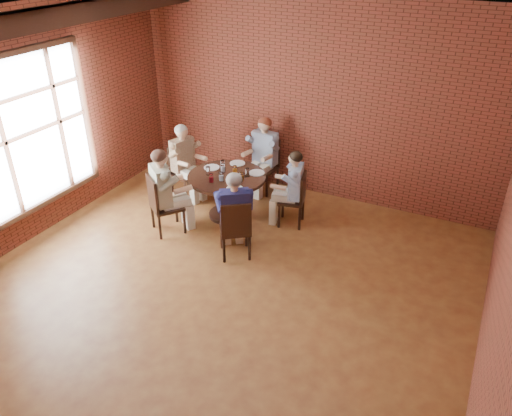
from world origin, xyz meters
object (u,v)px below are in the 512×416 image
at_px(diner_b, 263,156).
at_px(diner_e, 235,215).
at_px(chair_c, 183,169).
at_px(chair_d, 161,203).
at_px(dining_table, 227,188).
at_px(diner_a, 292,189).
at_px(chair_b, 266,162).
at_px(diner_c, 185,162).
at_px(chair_e, 236,228).
at_px(diner_d, 166,192).
at_px(smartphone, 234,186).
at_px(chair_a, 296,197).

distance_m(diner_b, diner_e, 2.13).
distance_m(diner_b, chair_c, 1.46).
bearing_deg(chair_d, dining_table, -90.00).
xyz_separation_m(diner_a, diner_b, (-0.94, 0.87, 0.06)).
relative_size(chair_c, diner_e, 0.70).
bearing_deg(chair_b, chair_d, -104.87).
bearing_deg(diner_e, chair_c, -70.73).
bearing_deg(diner_e, diner_a, -143.31).
xyz_separation_m(diner_a, diner_e, (-0.38, -1.18, 0.04)).
relative_size(diner_c, chair_d, 1.38).
distance_m(diner_a, chair_e, 1.30).
distance_m(diner_b, diner_d, 2.08).
relative_size(diner_c, diner_d, 0.96).
distance_m(dining_table, chair_e, 1.23).
height_order(dining_table, chair_d, chair_d).
relative_size(diner_b, diner_d, 0.99).
height_order(diner_a, chair_e, diner_a).
relative_size(dining_table, smartphone, 9.04).
bearing_deg(diner_d, diner_a, -110.42).
height_order(chair_e, diner_e, diner_e).
height_order(chair_a, chair_c, chair_c).
bearing_deg(diner_e, chair_a, -146.25).
bearing_deg(smartphone, diner_c, 175.62).
height_order(chair_a, diner_b, diner_b).
distance_m(chair_c, diner_c, 0.18).
relative_size(diner_a, chair_d, 1.31).
height_order(chair_b, chair_c, chair_b).
xyz_separation_m(diner_b, diner_d, (-0.73, -1.95, 0.01)).
distance_m(dining_table, chair_c, 1.13).
bearing_deg(diner_c, dining_table, -90.00).
distance_m(diner_c, smartphone, 1.43).
bearing_deg(diner_d, chair_a, -111.15).
relative_size(chair_b, diner_e, 0.72).
bearing_deg(smartphone, chair_e, -39.96).
bearing_deg(chair_b, diner_c, -135.01).
bearing_deg(smartphone, dining_table, 154.88).
height_order(diner_b, diner_e, diner_b).
xyz_separation_m(chair_b, chair_d, (-0.79, -2.12, 0.00)).
bearing_deg(diner_e, diner_b, -110.31).
bearing_deg(dining_table, diner_a, 13.36).
distance_m(chair_a, diner_b, 1.34).
bearing_deg(chair_a, dining_table, -90.00).
bearing_deg(chair_e, diner_d, -42.94).
bearing_deg(diner_b, smartphone, -76.83).
distance_m(dining_table, smartphone, 0.48).
bearing_deg(diner_e, chair_d, -36.65).
distance_m(diner_e, smartphone, 0.74).
xyz_separation_m(diner_b, chair_d, (-0.78, -2.02, -0.17)).
height_order(chair_a, smartphone, chair_a).
xyz_separation_m(diner_b, chair_e, (0.60, -2.13, -0.18)).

